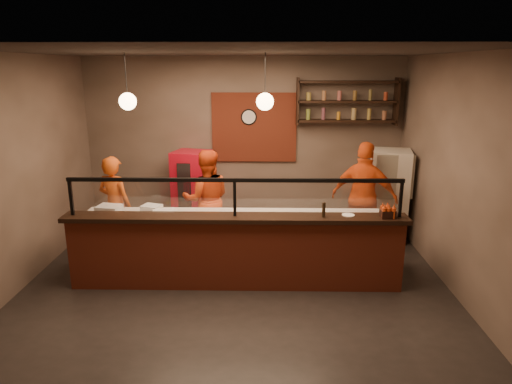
{
  "coord_description": "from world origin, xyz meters",
  "views": [
    {
      "loc": [
        0.4,
        -6.17,
        3.02
      ],
      "look_at": [
        0.27,
        0.3,
        1.23
      ],
      "focal_mm": 32.0,
      "sensor_mm": 36.0,
      "label": 1
    }
  ],
  "objects_px": {
    "wall_clock": "(249,117)",
    "cook_right": "(364,198)",
    "pizza_dough": "(268,214)",
    "pepper_mill": "(324,210)",
    "cook_left": "(115,205)",
    "condiment_caddy": "(388,214)",
    "fridge": "(388,195)",
    "red_cooler": "(193,190)",
    "cook_mid": "(207,199)"
  },
  "relations": [
    {
      "from": "pizza_dough",
      "to": "pepper_mill",
      "type": "xyz_separation_m",
      "value": [
        0.74,
        -0.57,
        0.25
      ]
    },
    {
      "from": "cook_left",
      "to": "fridge",
      "type": "bearing_deg",
      "value": -149.12
    },
    {
      "from": "cook_left",
      "to": "fridge",
      "type": "distance_m",
      "value": 4.71
    },
    {
      "from": "red_cooler",
      "to": "pepper_mill",
      "type": "bearing_deg",
      "value": -34.3
    },
    {
      "from": "cook_left",
      "to": "wall_clock",
      "type": "bearing_deg",
      "value": -122.67
    },
    {
      "from": "cook_left",
      "to": "red_cooler",
      "type": "distance_m",
      "value": 1.64
    },
    {
      "from": "wall_clock",
      "to": "cook_mid",
      "type": "height_order",
      "value": "wall_clock"
    },
    {
      "from": "fridge",
      "to": "pizza_dough",
      "type": "bearing_deg",
      "value": -134.62
    },
    {
      "from": "pizza_dough",
      "to": "condiment_caddy",
      "type": "relative_size",
      "value": 2.94
    },
    {
      "from": "pepper_mill",
      "to": "fridge",
      "type": "bearing_deg",
      "value": 54.88
    },
    {
      "from": "condiment_caddy",
      "to": "cook_left",
      "type": "bearing_deg",
      "value": 162.78
    },
    {
      "from": "cook_mid",
      "to": "cook_right",
      "type": "relative_size",
      "value": 0.92
    },
    {
      "from": "wall_clock",
      "to": "cook_left",
      "type": "relative_size",
      "value": 0.18
    },
    {
      "from": "wall_clock",
      "to": "pepper_mill",
      "type": "height_order",
      "value": "wall_clock"
    },
    {
      "from": "wall_clock",
      "to": "cook_left",
      "type": "xyz_separation_m",
      "value": [
        -2.15,
        -1.53,
        -1.28
      ]
    },
    {
      "from": "red_cooler",
      "to": "condiment_caddy",
      "type": "bearing_deg",
      "value": -24.89
    },
    {
      "from": "cook_left",
      "to": "red_cooler",
      "type": "bearing_deg",
      "value": -109.78
    },
    {
      "from": "wall_clock",
      "to": "cook_mid",
      "type": "distance_m",
      "value": 1.9
    },
    {
      "from": "cook_left",
      "to": "cook_right",
      "type": "bearing_deg",
      "value": -155.84
    },
    {
      "from": "pizza_dough",
      "to": "cook_right",
      "type": "bearing_deg",
      "value": 28.21
    },
    {
      "from": "cook_mid",
      "to": "fridge",
      "type": "relative_size",
      "value": 1.05
    },
    {
      "from": "wall_clock",
      "to": "cook_mid",
      "type": "xyz_separation_m",
      "value": [
        -0.68,
        -1.26,
        -1.25
      ]
    },
    {
      "from": "red_cooler",
      "to": "fridge",
      "type": "bearing_deg",
      "value": 6.92
    },
    {
      "from": "cook_left",
      "to": "condiment_caddy",
      "type": "distance_m",
      "value": 4.3
    },
    {
      "from": "cook_mid",
      "to": "condiment_caddy",
      "type": "xyz_separation_m",
      "value": [
        2.63,
        -1.54,
        0.27
      ]
    },
    {
      "from": "pizza_dough",
      "to": "condiment_caddy",
      "type": "distance_m",
      "value": 1.71
    },
    {
      "from": "fridge",
      "to": "red_cooler",
      "type": "xyz_separation_m",
      "value": [
        -3.56,
        0.49,
        -0.06
      ]
    },
    {
      "from": "cook_right",
      "to": "pizza_dough",
      "type": "relative_size",
      "value": 3.28
    },
    {
      "from": "red_cooler",
      "to": "pepper_mill",
      "type": "height_order",
      "value": "red_cooler"
    },
    {
      "from": "condiment_caddy",
      "to": "pepper_mill",
      "type": "xyz_separation_m",
      "value": [
        -0.86,
        0.01,
        0.05
      ]
    },
    {
      "from": "condiment_caddy",
      "to": "cook_mid",
      "type": "bearing_deg",
      "value": 149.59
    },
    {
      "from": "cook_mid",
      "to": "fridge",
      "type": "distance_m",
      "value": 3.21
    },
    {
      "from": "cook_right",
      "to": "red_cooler",
      "type": "height_order",
      "value": "cook_right"
    },
    {
      "from": "cook_mid",
      "to": "red_cooler",
      "type": "xyz_separation_m",
      "value": [
        -0.39,
        0.95,
        -0.1
      ]
    },
    {
      "from": "wall_clock",
      "to": "fridge",
      "type": "bearing_deg",
      "value": -17.64
    },
    {
      "from": "fridge",
      "to": "pizza_dough",
      "type": "relative_size",
      "value": 2.86
    },
    {
      "from": "wall_clock",
      "to": "cook_right",
      "type": "distance_m",
      "value": 2.66
    },
    {
      "from": "cook_right",
      "to": "red_cooler",
      "type": "relative_size",
      "value": 1.24
    },
    {
      "from": "cook_mid",
      "to": "pepper_mill",
      "type": "xyz_separation_m",
      "value": [
        1.77,
        -1.53,
        0.31
      ]
    },
    {
      "from": "cook_mid",
      "to": "red_cooler",
      "type": "bearing_deg",
      "value": -77.01
    },
    {
      "from": "red_cooler",
      "to": "pepper_mill",
      "type": "distance_m",
      "value": 3.32
    },
    {
      "from": "fridge",
      "to": "pizza_dough",
      "type": "distance_m",
      "value": 2.57
    },
    {
      "from": "cook_mid",
      "to": "pizza_dough",
      "type": "distance_m",
      "value": 1.41
    },
    {
      "from": "cook_left",
      "to": "condiment_caddy",
      "type": "bearing_deg",
      "value": -175.33
    },
    {
      "from": "cook_left",
      "to": "cook_mid",
      "type": "xyz_separation_m",
      "value": [
        1.47,
        0.27,
        0.03
      ]
    },
    {
      "from": "red_cooler",
      "to": "pizza_dough",
      "type": "height_order",
      "value": "red_cooler"
    },
    {
      "from": "cook_mid",
      "to": "cook_right",
      "type": "height_order",
      "value": "cook_right"
    },
    {
      "from": "wall_clock",
      "to": "pizza_dough",
      "type": "height_order",
      "value": "wall_clock"
    },
    {
      "from": "cook_right",
      "to": "pepper_mill",
      "type": "bearing_deg",
      "value": 83.67
    },
    {
      "from": "cook_mid",
      "to": "red_cooler",
      "type": "relative_size",
      "value": 1.13
    }
  ]
}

